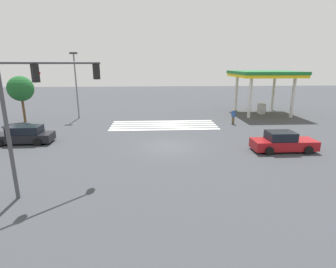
{
  "coord_description": "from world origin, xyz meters",
  "views": [
    {
      "loc": [
        1.15,
        19.47,
        6.26
      ],
      "look_at": [
        0.0,
        0.0,
        1.01
      ],
      "focal_mm": 28.0,
      "sensor_mm": 36.0,
      "label": 1
    }
  ],
  "objects_px": {
    "traffic_signal_mast": "(38,99)",
    "street_light_pole_a": "(76,79)",
    "pedestrian": "(233,116)",
    "car_1": "(23,135)",
    "car_2": "(283,142)",
    "tree_corner_b": "(21,89)"
  },
  "relations": [
    {
      "from": "traffic_signal_mast",
      "to": "street_light_pole_a",
      "type": "bearing_deg",
      "value": 55.19
    },
    {
      "from": "traffic_signal_mast",
      "to": "pedestrian",
      "type": "relative_size",
      "value": 4.03
    },
    {
      "from": "traffic_signal_mast",
      "to": "pedestrian",
      "type": "height_order",
      "value": "traffic_signal_mast"
    },
    {
      "from": "car_1",
      "to": "pedestrian",
      "type": "height_order",
      "value": "pedestrian"
    },
    {
      "from": "car_1",
      "to": "traffic_signal_mast",
      "type": "bearing_deg",
      "value": 120.39
    },
    {
      "from": "car_1",
      "to": "car_2",
      "type": "bearing_deg",
      "value": 170.13
    },
    {
      "from": "car_2",
      "to": "pedestrian",
      "type": "relative_size",
      "value": 2.84
    },
    {
      "from": "street_light_pole_a",
      "to": "tree_corner_b",
      "type": "bearing_deg",
      "value": 18.64
    },
    {
      "from": "traffic_signal_mast",
      "to": "pedestrian",
      "type": "bearing_deg",
      "value": 0.21
    },
    {
      "from": "tree_corner_b",
      "to": "street_light_pole_a",
      "type": "bearing_deg",
      "value": -161.36
    },
    {
      "from": "car_2",
      "to": "street_light_pole_a",
      "type": "distance_m",
      "value": 22.95
    },
    {
      "from": "traffic_signal_mast",
      "to": "street_light_pole_a",
      "type": "distance_m",
      "value": 18.65
    },
    {
      "from": "car_2",
      "to": "tree_corner_b",
      "type": "distance_m",
      "value": 26.51
    },
    {
      "from": "car_2",
      "to": "street_light_pole_a",
      "type": "bearing_deg",
      "value": 144.1
    },
    {
      "from": "car_2",
      "to": "tree_corner_b",
      "type": "height_order",
      "value": "tree_corner_b"
    },
    {
      "from": "pedestrian",
      "to": "street_light_pole_a",
      "type": "height_order",
      "value": "street_light_pole_a"
    },
    {
      "from": "tree_corner_b",
      "to": "pedestrian",
      "type": "bearing_deg",
      "value": 174.11
    },
    {
      "from": "street_light_pole_a",
      "to": "tree_corner_b",
      "type": "distance_m",
      "value": 5.78
    },
    {
      "from": "car_1",
      "to": "street_light_pole_a",
      "type": "distance_m",
      "value": 10.98
    },
    {
      "from": "car_2",
      "to": "tree_corner_b",
      "type": "relative_size",
      "value": 0.92
    },
    {
      "from": "car_2",
      "to": "tree_corner_b",
      "type": "bearing_deg",
      "value": 154.27
    },
    {
      "from": "traffic_signal_mast",
      "to": "tree_corner_b",
      "type": "bearing_deg",
      "value": 72.78
    }
  ]
}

